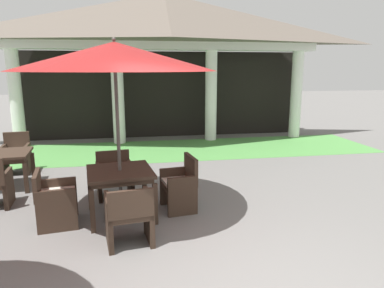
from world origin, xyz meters
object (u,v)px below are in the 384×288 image
(patio_table_mid_right, at_px, (120,176))
(patio_table_mid_left, at_px, (4,158))
(patio_umbrella_mid_right, at_px, (115,57))
(patio_chair_mid_right_east, at_px, (180,185))
(patio_chair_mid_right_north, at_px, (115,175))
(patio_chair_mid_right_west, at_px, (55,199))
(patio_chair_mid_left_north, at_px, (16,155))
(patio_chair_mid_right_south, at_px, (129,215))

(patio_table_mid_right, bearing_deg, patio_table_mid_left, 141.66)
(patio_umbrella_mid_right, distance_m, patio_chair_mid_right_east, 2.24)
(patio_table_mid_right, bearing_deg, patio_chair_mid_right_north, 97.80)
(patio_chair_mid_right_east, bearing_deg, patio_chair_mid_right_west, 90.00)
(patio_chair_mid_left_north, relative_size, patio_chair_mid_right_west, 1.08)
(patio_table_mid_right, height_order, patio_chair_mid_right_west, patio_chair_mid_right_west)
(patio_chair_mid_right_south, bearing_deg, patio_chair_mid_right_west, 135.11)
(patio_chair_mid_right_east, bearing_deg, patio_table_mid_right, 90.00)
(patio_umbrella_mid_right, bearing_deg, patio_chair_mid_left_north, 129.87)
(patio_chair_mid_left_north, distance_m, patio_chair_mid_right_south, 4.46)
(patio_chair_mid_right_east, distance_m, patio_chair_mid_right_south, 1.36)
(patio_table_mid_left, bearing_deg, patio_table_mid_right, -38.34)
(patio_table_mid_right, bearing_deg, patio_umbrella_mid_right, -90.00)
(patio_chair_mid_right_south, bearing_deg, patio_umbrella_mid_right, 90.00)
(patio_chair_mid_right_west, bearing_deg, patio_table_mid_left, -153.91)
(patio_table_mid_right, distance_m, patio_chair_mid_right_west, 1.00)
(patio_chair_mid_right_east, xyz_separation_m, patio_chair_mid_right_north, (-1.09, 0.82, -0.03))
(patio_chair_mid_left_north, height_order, patio_table_mid_right, patio_chair_mid_left_north)
(patio_chair_mid_right_south, bearing_deg, patio_table_mid_right, 90.00)
(patio_table_mid_right, height_order, patio_chair_mid_right_east, patio_chair_mid_right_east)
(patio_table_mid_left, bearing_deg, patio_chair_mid_right_south, -49.01)
(patio_chair_mid_right_west, bearing_deg, patio_chair_mid_right_south, 45.11)
(patio_table_mid_right, distance_m, patio_umbrella_mid_right, 1.78)
(patio_chair_mid_left_north, bearing_deg, patio_chair_mid_right_east, 135.57)
(patio_table_mid_left, distance_m, patio_chair_mid_left_north, 1.04)
(patio_umbrella_mid_right, relative_size, patio_chair_mid_right_west, 3.58)
(patio_chair_mid_right_north, bearing_deg, patio_chair_mid_right_west, 45.02)
(patio_umbrella_mid_right, xyz_separation_m, patio_chair_mid_right_south, (0.13, -0.95, -2.02))
(patio_table_mid_left, relative_size, patio_chair_mid_right_west, 1.21)
(patio_chair_mid_right_east, distance_m, patio_chair_mid_right_north, 1.36)
(patio_chair_mid_left_north, bearing_deg, patio_table_mid_right, 124.36)
(patio_table_mid_right, distance_m, patio_chair_mid_right_south, 0.99)
(patio_umbrella_mid_right, distance_m, patio_chair_mid_right_north, 2.27)
(patio_table_mid_left, height_order, patio_umbrella_mid_right, patio_umbrella_mid_right)
(patio_chair_mid_right_east, relative_size, patio_chair_mid_right_south, 1.08)
(patio_chair_mid_left_north, bearing_deg, patio_table_mid_left, 90.00)
(patio_chair_mid_left_north, bearing_deg, patio_umbrella_mid_right, 124.36)
(patio_chair_mid_left_north, xyz_separation_m, patio_chair_mid_right_east, (3.28, -2.65, 0.01))
(patio_chair_mid_right_south, bearing_deg, patio_chair_mid_right_east, 44.77)
(patio_table_mid_left, relative_size, patio_chair_mid_right_east, 1.12)
(patio_table_mid_left, xyz_separation_m, patio_table_mid_right, (2.22, -1.76, 0.05))
(patio_umbrella_mid_right, bearing_deg, patio_chair_mid_right_east, 7.80)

